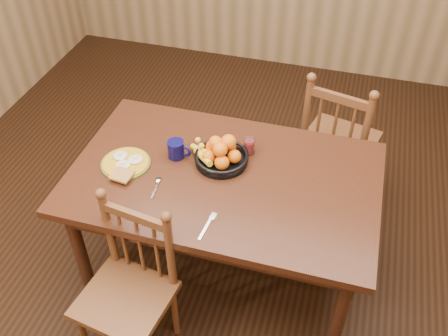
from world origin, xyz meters
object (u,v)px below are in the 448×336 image
(chair_far, at_px, (338,142))
(coffee_mug, at_px, (177,149))
(dining_table, at_px, (224,187))
(fruit_bowl, at_px, (220,154))
(chair_near, at_px, (129,291))
(breakfast_plate, at_px, (126,163))

(chair_far, xyz_separation_m, coffee_mug, (-0.82, -0.71, 0.32))
(dining_table, relative_size, coffee_mug, 11.95)
(dining_table, bearing_deg, coffee_mug, 165.56)
(coffee_mug, xyz_separation_m, fruit_bowl, (0.24, 0.02, 0.00))
(dining_table, distance_m, coffee_mug, 0.32)
(fruit_bowl, bearing_deg, chair_far, 49.56)
(chair_near, distance_m, coffee_mug, 0.77)
(chair_near, relative_size, coffee_mug, 6.83)
(breakfast_plate, bearing_deg, fruit_bowl, 18.95)
(chair_near, xyz_separation_m, breakfast_plate, (-0.22, 0.54, 0.32))
(coffee_mug, height_order, fruit_bowl, fruit_bowl)
(dining_table, relative_size, breakfast_plate, 5.46)
(chair_far, bearing_deg, coffee_mug, 54.49)
(coffee_mug, distance_m, fruit_bowl, 0.24)
(chair_far, distance_m, breakfast_plate, 1.39)
(chair_far, xyz_separation_m, chair_near, (-0.85, -1.39, -0.04))
(chair_far, bearing_deg, breakfast_plate, 52.47)
(chair_near, bearing_deg, dining_table, 71.76)
(fruit_bowl, bearing_deg, breakfast_plate, -161.05)
(dining_table, relative_size, fruit_bowl, 4.94)
(breakfast_plate, bearing_deg, dining_table, 7.54)
(chair_near, xyz_separation_m, fruit_bowl, (0.26, 0.70, 0.36))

